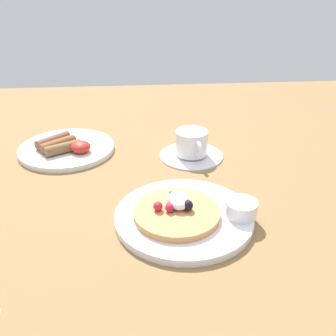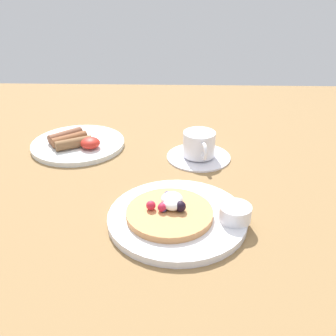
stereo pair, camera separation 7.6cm
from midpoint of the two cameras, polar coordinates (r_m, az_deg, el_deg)
name	(u,v)px [view 1 (the left image)]	position (r cm, az deg, el deg)	size (l,w,h in cm)	color
ground_plane	(142,191)	(79.86, -6.62, -3.47)	(175.75, 144.19, 3.00)	olive
pancake_plate	(185,217)	(68.01, -0.70, -7.30)	(24.22, 24.22, 1.32)	white
pancake_with_berries	(178,210)	(66.75, -1.82, -6.36)	(14.95, 14.95, 3.50)	tan
syrup_ramekin	(242,208)	(67.11, 7.72, -6.00)	(5.46, 5.46, 2.70)	white
breakfast_plate	(68,149)	(96.47, -16.76, 2.68)	(22.43, 22.43, 1.19)	white
fried_breakfast	(63,144)	(95.07, -17.40, 3.32)	(13.28, 12.73, 2.72)	brown
coffee_saucer	(192,155)	(89.89, 1.14, 1.90)	(14.65, 14.65, 0.78)	white
coffee_cup	(193,142)	(88.35, 1.19, 3.75)	(7.33, 10.25, 5.55)	white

